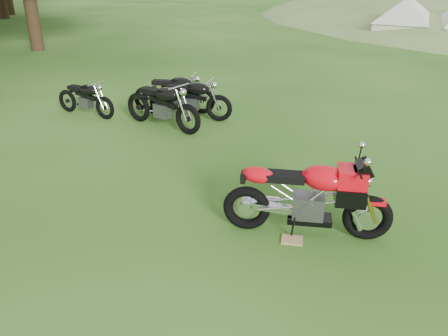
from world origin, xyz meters
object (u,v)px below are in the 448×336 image
at_px(sport_motorcycle, 308,192).
at_px(plywood_board, 292,240).
at_px(vintage_moto_b, 190,98).
at_px(vintage_moto_c, 174,92).
at_px(tent_left, 407,16).
at_px(vintage_moto_d, 85,97).
at_px(vintage_moto_a, 162,104).

relative_size(sport_motorcycle, plywood_board, 7.57).
bearing_deg(vintage_moto_b, plywood_board, -57.26).
height_order(vintage_moto_c, tent_left, tent_left).
xyz_separation_m(vintage_moto_c, tent_left, (4.72, 16.42, 0.63)).
xyz_separation_m(vintage_moto_d, tent_left, (6.61, 17.50, 0.70)).
relative_size(plywood_board, vintage_moto_d, 0.16).
bearing_deg(vintage_moto_c, sport_motorcycle, -59.23).
xyz_separation_m(plywood_board, tent_left, (0.45, 20.90, 1.15)).
relative_size(sport_motorcycle, vintage_moto_d, 1.21).
relative_size(vintage_moto_b, tent_left, 0.75).
relative_size(plywood_board, tent_left, 0.11).
bearing_deg(vintage_moto_c, plywood_board, -61.54).
bearing_deg(plywood_board, vintage_moto_c, 133.60).
height_order(vintage_moto_a, tent_left, tent_left).
bearing_deg(vintage_moto_b, sport_motorcycle, -54.72).
xyz_separation_m(vintage_moto_a, vintage_moto_d, (-2.22, 0.06, -0.10)).
bearing_deg(vintage_moto_d, tent_left, 75.57).
bearing_deg(vintage_moto_a, tent_left, 89.17).
distance_m(vintage_moto_c, vintage_moto_d, 2.18).
xyz_separation_m(sport_motorcycle, plywood_board, (-0.10, -0.25, -0.63)).
distance_m(vintage_moto_b, vintage_moto_c, 0.69).
bearing_deg(vintage_moto_a, vintage_moto_d, -168.46).
bearing_deg(plywood_board, sport_motorcycle, 67.00).
bearing_deg(vintage_moto_d, vintage_moto_c, 35.96).
xyz_separation_m(vintage_moto_a, tent_left, (4.39, 17.56, 0.60)).
xyz_separation_m(sport_motorcycle, vintage_moto_d, (-6.26, 3.16, -0.18)).
distance_m(vintage_moto_a, tent_left, 18.11).
relative_size(sport_motorcycle, vintage_moto_b, 1.07).
xyz_separation_m(sport_motorcycle, tent_left, (0.34, 20.65, 0.52)).
bearing_deg(plywood_board, vintage_moto_a, 139.72).
bearing_deg(sport_motorcycle, vintage_moto_c, 122.04).
height_order(plywood_board, vintage_moto_d, vintage_moto_d).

